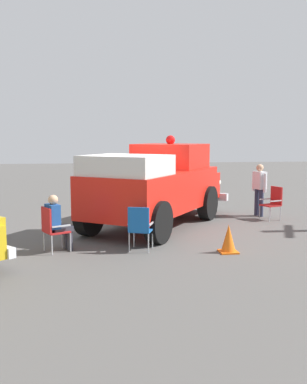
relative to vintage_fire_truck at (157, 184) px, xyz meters
The scene contains 8 objects.
ground_plane 1.62m from the vintage_fire_truck, 135.88° to the right, with size 60.00×60.00×0.00m, color #514F4C.
vintage_fire_truck is the anchor object (origin of this frame).
lawn_chair_near_truck 3.91m from the vintage_fire_truck, 135.30° to the right, with size 0.67×0.67×1.02m.
lawn_chair_by_car 3.75m from the vintage_fire_truck, ahead, with size 0.64×0.64×1.02m.
lawn_chair_spare 3.06m from the vintage_fire_truck, 105.45° to the right, with size 0.63×0.63×1.02m.
spectator_seated 3.77m from the vintage_fire_truck, 134.77° to the right, with size 0.64×0.58×1.29m.
spectator_standing 3.63m from the vintage_fire_truck, 17.22° to the left, with size 0.37×0.64×1.68m.
traffic_cone 3.56m from the vintage_fire_truck, 70.58° to the right, with size 0.40×0.40×0.64m.
Camera 1 is at (-1.02, -12.12, 2.61)m, focal length 42.79 mm.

